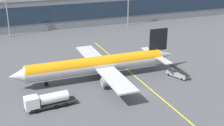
# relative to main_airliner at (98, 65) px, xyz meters

# --- Properties ---
(ground_plane) EXTENTS (700.00, 700.00, 0.00)m
(ground_plane) POSITION_rel_main_airliner_xyz_m (6.58, -11.24, -3.79)
(ground_plane) COLOR #47494F
(apron_lead_in_line) EXTENTS (0.51, 80.00, 0.01)m
(apron_lead_in_line) POSITION_rel_main_airliner_xyz_m (9.56, -9.24, -3.78)
(apron_lead_in_line) COLOR yellow
(apron_lead_in_line) RESTS_ON ground_plane
(terminal_building) EXTENTS (167.97, 16.80, 13.43)m
(terminal_building) POSITION_rel_main_airliner_xyz_m (22.29, 62.04, 2.95)
(terminal_building) COLOR slate
(terminal_building) RESTS_ON ground_plane
(main_airliner) EXTENTS (43.61, 34.43, 11.67)m
(main_airliner) POSITION_rel_main_airliner_xyz_m (0.00, 0.00, 0.00)
(main_airliner) COLOR #B2B7BC
(main_airliner) RESTS_ON ground_plane
(fuel_tanker) EXTENTS (10.97, 3.42, 3.25)m
(fuel_tanker) POSITION_rel_main_airliner_xyz_m (-15.02, -11.03, -2.04)
(fuel_tanker) COLOR #232326
(fuel_tanker) RESTS_ON ground_plane
(belt_loader) EXTENTS (4.01, 6.89, 3.49)m
(belt_loader) POSITION_rel_main_airliner_xyz_m (19.60, -6.84, -2.79)
(belt_loader) COLOR gray
(belt_loader) RESTS_ON ground_plane
(apron_light_mast_1) EXTENTS (2.80, 0.50, 23.29)m
(apron_light_mast_1) POSITION_rel_main_airliner_xyz_m (-18.12, 50.09, 9.84)
(apron_light_mast_1) COLOR gray
(apron_light_mast_1) RESTS_ON ground_plane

